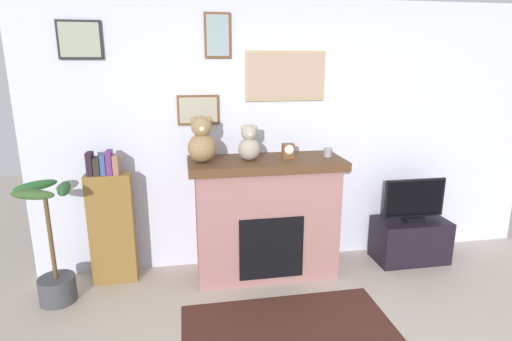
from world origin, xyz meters
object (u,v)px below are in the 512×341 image
(potted_plant, at_px, (54,261))
(television, at_px, (414,200))
(bookshelf, at_px, (112,224))
(teddy_bear_grey, at_px, (202,141))
(mantel_clock, at_px, (288,151))
(teddy_bear_tan, at_px, (249,144))
(fireplace, at_px, (266,216))
(tv_stand, at_px, (410,240))
(candle_jar, at_px, (328,152))

(potted_plant, height_order, television, potted_plant)
(bookshelf, distance_m, teddy_bear_grey, 1.15)
(potted_plant, relative_size, mantel_clock, 7.56)
(television, bearing_deg, potted_plant, -177.01)
(teddy_bear_grey, height_order, teddy_bear_tan, teddy_bear_grey)
(fireplace, height_order, tv_stand, fireplace)
(potted_plant, relative_size, candle_jar, 12.11)
(potted_plant, relative_size, television, 1.65)
(candle_jar, bearing_deg, fireplace, 178.29)
(potted_plant, bearing_deg, teddy_bear_tan, 6.08)
(tv_stand, distance_m, teddy_bear_grey, 2.40)
(bookshelf, bearing_deg, teddy_bear_grey, -6.53)
(bookshelf, height_order, teddy_bear_tan, teddy_bear_tan)
(television, relative_size, mantel_clock, 4.58)
(teddy_bear_grey, xyz_separation_m, teddy_bear_tan, (0.43, 0.00, -0.04))
(bookshelf, bearing_deg, fireplace, -3.15)
(tv_stand, relative_size, candle_jar, 8.39)
(candle_jar, bearing_deg, tv_stand, -0.20)
(potted_plant, distance_m, tv_stand, 3.43)
(bookshelf, xyz_separation_m, television, (2.98, -0.10, 0.08))
(candle_jar, xyz_separation_m, teddy_bear_tan, (-0.75, -0.00, 0.10))
(mantel_clock, bearing_deg, candle_jar, 0.22)
(tv_stand, relative_size, teddy_bear_tan, 2.25)
(candle_jar, height_order, teddy_bear_grey, teddy_bear_grey)
(television, height_order, teddy_bear_grey, teddy_bear_grey)
(tv_stand, bearing_deg, fireplace, 179.22)
(mantel_clock, bearing_deg, potted_plant, -175.01)
(teddy_bear_grey, bearing_deg, tv_stand, -0.07)
(bookshelf, bearing_deg, teddy_bear_tan, -4.35)
(teddy_bear_tan, bearing_deg, tv_stand, -0.10)
(fireplace, distance_m, bookshelf, 1.44)
(fireplace, height_order, bookshelf, bookshelf)
(potted_plant, height_order, mantel_clock, mantel_clock)
(fireplace, xyz_separation_m, mantel_clock, (0.21, -0.02, 0.64))
(bookshelf, distance_m, mantel_clock, 1.77)
(tv_stand, bearing_deg, bookshelf, 178.08)
(television, bearing_deg, teddy_bear_grey, 179.89)
(mantel_clock, bearing_deg, fireplace, 174.66)
(fireplace, bearing_deg, television, -0.83)
(mantel_clock, bearing_deg, teddy_bear_tan, 179.83)
(fireplace, relative_size, candle_jar, 16.38)
(bookshelf, relative_size, tv_stand, 1.72)
(bookshelf, distance_m, candle_jar, 2.13)
(teddy_bear_grey, bearing_deg, candle_jar, 0.03)
(fireplace, bearing_deg, teddy_bear_grey, -178.22)
(potted_plant, bearing_deg, fireplace, 6.11)
(fireplace, bearing_deg, tv_stand, -0.78)
(bookshelf, bearing_deg, potted_plant, -147.76)
(potted_plant, bearing_deg, bookshelf, 32.24)
(fireplace, xyz_separation_m, candle_jar, (0.59, -0.02, 0.61))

